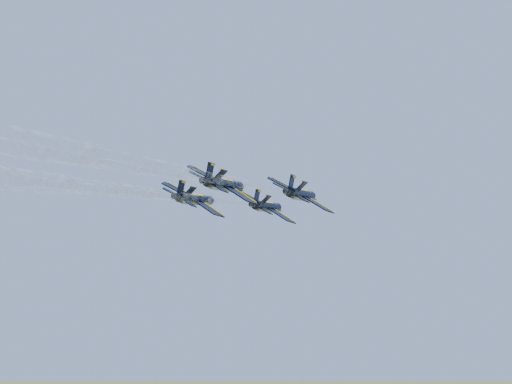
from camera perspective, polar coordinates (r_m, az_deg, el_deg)
The scene contains 6 objects.
jet_lead at distance 115.43m, azimuth 0.91°, elevation -1.18°, with size 9.67×14.68×5.88m.
jet_left at distance 108.51m, azimuth -4.87°, elevation -0.59°, with size 9.67×14.68×5.88m.
jet_right at distance 104.21m, azimuth 3.66°, elevation -0.22°, with size 9.67×14.68×5.88m.
jet_slot at distance 96.19m, azimuth -2.52°, elevation 0.58°, with size 9.67×14.68×5.88m.
smoke_trail_lead at distance 69.64m, azimuth -11.01°, elevation 4.83°, with size 15.76×66.34×2.48m.
smoke_trail_right at distance 57.88m, azimuth -8.47°, elevation 7.78°, with size 15.76×66.34×2.48m.
Camera 1 is at (54.84, -93.54, 90.02)m, focal length 50.00 mm.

